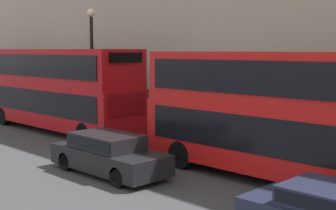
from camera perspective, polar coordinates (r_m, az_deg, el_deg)
The scene contains 5 objects.
bus_leading at distance 15.03m, azimuth 15.19°, elevation -0.78°, with size 2.59×10.79×4.14m.
bus_second_in_queue at distance 24.81m, azimuth -13.25°, elevation 2.24°, with size 2.59×11.12×4.24m.
car_hatchback at distance 16.08m, azimuth -7.29°, elevation -5.79°, with size 1.77×4.55×1.37m.
street_lamp at distance 25.24m, azimuth -9.27°, elevation 6.04°, with size 0.44×0.44×6.36m.
pedestrian at distance 17.94m, azimuth 17.48°, elevation -4.66°, with size 0.36×0.36×1.64m.
Camera 1 is at (-11.33, -1.99, 4.19)m, focal length 50.00 mm.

